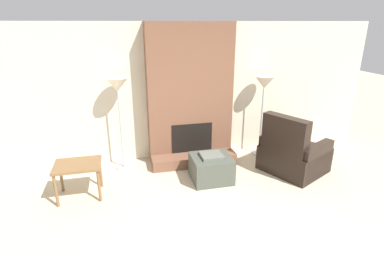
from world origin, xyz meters
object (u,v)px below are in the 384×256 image
ottoman (211,168)px  floor_lamp_left (118,90)px  side_table (78,169)px  floor_lamp_right (264,87)px  armchair (292,155)px

ottoman → floor_lamp_left: 2.09m
ottoman → side_table: side_table is taller
side_table → floor_lamp_left: 1.48m
ottoman → floor_lamp_left: floor_lamp_left is taller
floor_lamp_right → floor_lamp_left: bearing=-180.0°
ottoman → floor_lamp_right: size_ratio=0.41×
armchair → floor_lamp_right: bearing=-13.2°
armchair → side_table: 3.64m
armchair → floor_lamp_right: (-0.21, 0.87, 1.08)m
side_table → armchair: bearing=-0.3°
ottoman → side_table: 2.15m
side_table → floor_lamp_right: floor_lamp_right is taller
side_table → floor_lamp_right: size_ratio=0.43×
floor_lamp_right → side_table: bearing=-166.0°
floor_lamp_right → ottoman: bearing=-147.3°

